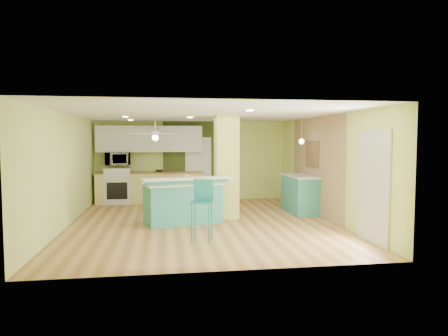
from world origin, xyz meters
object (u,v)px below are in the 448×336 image
Objects in this scene: peninsula at (183,201)px; side_counter at (300,194)px; canister at (187,178)px; bar_stool at (203,200)px; fruit_bowl at (159,171)px.

side_counter is at bearing 1.81° from peninsula.
canister is (0.10, 0.13, 0.52)m from peninsula.
peninsula is 1.82× the size of bar_stool.
fruit_bowl is (-3.72, 2.24, 0.48)m from side_counter.
side_counter is (3.14, 0.95, -0.00)m from peninsula.
side_counter is 4.37m from fruit_bowl.
fruit_bowl is at bearing 102.50° from canister.
peninsula is 0.54m from canister.
peninsula is 8.22× the size of fruit_bowl.
bar_stool is (0.30, -1.64, 0.28)m from peninsula.
canister reaches higher than fruit_bowl.
peninsula is at bearing -127.66° from canister.
fruit_bowl is at bearing 85.37° from peninsula.
canister is at bearing -77.50° from fruit_bowl.
peninsula is 3.28m from side_counter.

